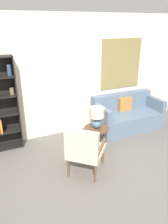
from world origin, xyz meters
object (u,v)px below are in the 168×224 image
at_px(side_table, 97,130).
at_px(armchair, 84,148).
at_px(couch, 126,116).
at_px(table_lamp, 97,116).

bearing_deg(side_table, armchair, -132.10).
xyz_separation_m(couch, side_table, (-1.19, -0.64, 0.14)).
height_order(armchair, table_lamp, table_lamp).
relative_size(couch, side_table, 3.24).
bearing_deg(armchair, side_table, 47.90).
relative_size(armchair, side_table, 1.80).
xyz_separation_m(couch, table_lamp, (-1.19, -0.63, 0.45)).
relative_size(side_table, table_lamp, 1.17).
xyz_separation_m(armchair, couch, (1.75, 1.26, -0.20)).
bearing_deg(table_lamp, side_table, -94.58).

